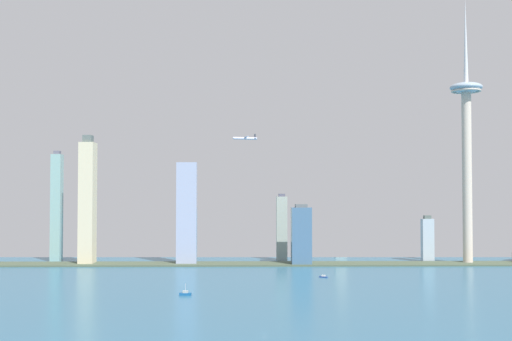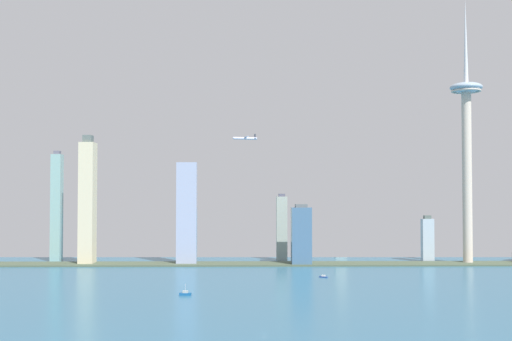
{
  "view_description": "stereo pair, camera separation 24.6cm",
  "coord_description": "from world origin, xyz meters",
  "px_view_note": "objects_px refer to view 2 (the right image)",
  "views": [
    {
      "loc": [
        -12.21,
        -464.87,
        100.13
      ],
      "look_at": [
        0.27,
        434.05,
        129.87
      ],
      "focal_mm": 45.72,
      "sensor_mm": 36.0,
      "label": 1
    },
    {
      "loc": [
        -11.97,
        -464.87,
        100.13
      ],
      "look_at": [
        0.27,
        434.05,
        129.87
      ],
      "focal_mm": 45.72,
      "sensor_mm": 36.0,
      "label": 2
    }
  ],
  "objects_px": {
    "skyscraper_4": "(57,207)",
    "skyscraper_5": "(427,240)",
    "boat_0": "(323,277)",
    "airplane": "(245,138)",
    "boat_2": "(185,294)",
    "skyscraper_3": "(301,236)",
    "skyscraper_2": "(282,228)",
    "observation_tower": "(467,131)",
    "skyscraper_6": "(88,202)",
    "skyscraper_0": "(340,230)",
    "skyscraper_1": "(187,213)"
  },
  "relations": [
    {
      "from": "skyscraper_0",
      "to": "skyscraper_3",
      "type": "xyz_separation_m",
      "value": [
        -70.49,
        -117.07,
        -0.01
      ]
    },
    {
      "from": "skyscraper_6",
      "to": "skyscraper_1",
      "type": "bearing_deg",
      "value": -2.53
    },
    {
      "from": "skyscraper_3",
      "to": "skyscraper_5",
      "type": "relative_size",
      "value": 1.26
    },
    {
      "from": "skyscraper_4",
      "to": "airplane",
      "type": "distance_m",
      "value": 290.96
    },
    {
      "from": "skyscraper_3",
      "to": "skyscraper_5",
      "type": "height_order",
      "value": "skyscraper_3"
    },
    {
      "from": "boat_0",
      "to": "airplane",
      "type": "xyz_separation_m",
      "value": [
        -92.85,
        158.33,
        175.56
      ]
    },
    {
      "from": "skyscraper_6",
      "to": "boat_2",
      "type": "bearing_deg",
      "value": -59.31
    },
    {
      "from": "boat_0",
      "to": "boat_2",
      "type": "bearing_deg",
      "value": 73.69
    },
    {
      "from": "skyscraper_1",
      "to": "skyscraper_6",
      "type": "height_order",
      "value": "skyscraper_6"
    },
    {
      "from": "skyscraper_5",
      "to": "skyscraper_6",
      "type": "height_order",
      "value": "skyscraper_6"
    },
    {
      "from": "skyscraper_0",
      "to": "skyscraper_5",
      "type": "height_order",
      "value": "skyscraper_0"
    },
    {
      "from": "skyscraper_4",
      "to": "skyscraper_5",
      "type": "bearing_deg",
      "value": -1.45
    },
    {
      "from": "skyscraper_5",
      "to": "skyscraper_2",
      "type": "bearing_deg",
      "value": 174.29
    },
    {
      "from": "boat_0",
      "to": "skyscraper_0",
      "type": "bearing_deg",
      "value": -69.85
    },
    {
      "from": "airplane",
      "to": "skyscraper_1",
      "type": "bearing_deg",
      "value": 1.25
    },
    {
      "from": "skyscraper_0",
      "to": "skyscraper_6",
      "type": "xyz_separation_m",
      "value": [
        -366.72,
        -104.34,
        46.02
      ]
    },
    {
      "from": "skyscraper_5",
      "to": "skyscraper_6",
      "type": "bearing_deg",
      "value": -176.81
    },
    {
      "from": "skyscraper_0",
      "to": "airplane",
      "type": "xyz_separation_m",
      "value": [
        -148.43,
        -89.43,
        136.32
      ]
    },
    {
      "from": "skyscraper_5",
      "to": "airplane",
      "type": "height_order",
      "value": "airplane"
    },
    {
      "from": "skyscraper_2",
      "to": "skyscraper_6",
      "type": "height_order",
      "value": "skyscraper_6"
    },
    {
      "from": "observation_tower",
      "to": "boat_0",
      "type": "bearing_deg",
      "value": -146.65
    },
    {
      "from": "skyscraper_5",
      "to": "boat_2",
      "type": "xyz_separation_m",
      "value": [
        -319.36,
        -299.54,
        -30.0
      ]
    },
    {
      "from": "skyscraper_2",
      "to": "skyscraper_3",
      "type": "relative_size",
      "value": 1.17
    },
    {
      "from": "observation_tower",
      "to": "skyscraper_4",
      "type": "height_order",
      "value": "observation_tower"
    },
    {
      "from": "boat_0",
      "to": "boat_2",
      "type": "xyz_separation_m",
      "value": [
        -149.26,
        -129.28,
        0.62
      ]
    },
    {
      "from": "skyscraper_3",
      "to": "skyscraper_6",
      "type": "bearing_deg",
      "value": 177.54
    },
    {
      "from": "boat_2",
      "to": "airplane",
      "type": "height_order",
      "value": "airplane"
    },
    {
      "from": "skyscraper_4",
      "to": "skyscraper_5",
      "type": "distance_m",
      "value": 537.81
    },
    {
      "from": "observation_tower",
      "to": "skyscraper_5",
      "type": "xyz_separation_m",
      "value": [
        -49.39,
        25.82,
        -154.9
      ]
    },
    {
      "from": "boat_2",
      "to": "airplane",
      "type": "distance_m",
      "value": 341.33
    },
    {
      "from": "skyscraper_0",
      "to": "skyscraper_6",
      "type": "bearing_deg",
      "value": -164.12
    },
    {
      "from": "skyscraper_5",
      "to": "boat_0",
      "type": "xyz_separation_m",
      "value": [
        -170.11,
        -170.26,
        -30.62
      ]
    },
    {
      "from": "boat_0",
      "to": "boat_2",
      "type": "height_order",
      "value": "boat_2"
    },
    {
      "from": "skyscraper_6",
      "to": "skyscraper_3",
      "type": "bearing_deg",
      "value": -2.46
    },
    {
      "from": "skyscraper_3",
      "to": "airplane",
      "type": "height_order",
      "value": "airplane"
    },
    {
      "from": "skyscraper_2",
      "to": "skyscraper_0",
      "type": "bearing_deg",
      "value": 31.07
    },
    {
      "from": "skyscraper_1",
      "to": "skyscraper_5",
      "type": "relative_size",
      "value": 2.12
    },
    {
      "from": "skyscraper_2",
      "to": "skyscraper_3",
      "type": "distance_m",
      "value": 65.24
    },
    {
      "from": "skyscraper_5",
      "to": "skyscraper_1",
      "type": "bearing_deg",
      "value": -174.51
    },
    {
      "from": "skyscraper_4",
      "to": "skyscraper_6",
      "type": "height_order",
      "value": "skyscraper_6"
    },
    {
      "from": "skyscraper_3",
      "to": "skyscraper_5",
      "type": "bearing_deg",
      "value": 12.07
    },
    {
      "from": "observation_tower",
      "to": "skyscraper_3",
      "type": "bearing_deg",
      "value": -176.64
    },
    {
      "from": "boat_2",
      "to": "observation_tower",
      "type": "bearing_deg",
      "value": -140.68
    },
    {
      "from": "skyscraper_3",
      "to": "airplane",
      "type": "xyz_separation_m",
      "value": [
        -77.94,
        27.64,
        136.33
      ]
    },
    {
      "from": "boat_0",
      "to": "skyscraper_2",
      "type": "bearing_deg",
      "value": -45.82
    },
    {
      "from": "boat_0",
      "to": "airplane",
      "type": "relative_size",
      "value": 0.28
    },
    {
      "from": "skyscraper_2",
      "to": "boat_2",
      "type": "xyz_separation_m",
      "value": [
        -110.79,
        -320.38,
        -45.78
      ]
    },
    {
      "from": "boat_2",
      "to": "boat_0",
      "type": "bearing_deg",
      "value": -136.37
    },
    {
      "from": "skyscraper_3",
      "to": "skyscraper_6",
      "type": "relative_size",
      "value": 0.47
    },
    {
      "from": "skyscraper_2",
      "to": "boat_0",
      "type": "relative_size",
      "value": 10.04
    }
  ]
}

